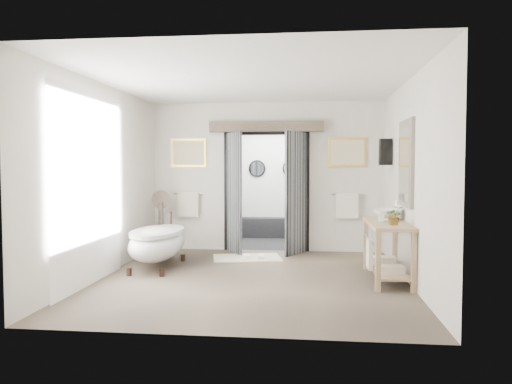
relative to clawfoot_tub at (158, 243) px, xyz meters
The scene contains 13 objects.
ground_plane 1.77m from the clawfoot_tub, 20.80° to the right, with size 5.00×5.00×0.00m, color brown.
room_shell 2.26m from the clawfoot_tub, 25.12° to the right, with size 4.52×5.02×2.91m.
shower_room 3.78m from the clawfoot_tub, 64.52° to the left, with size 2.22×2.01×2.51m.
back_wall_dressing 2.61m from the clawfoot_tub, 46.60° to the left, with size 3.82×0.76×2.52m.
clawfoot_tub is the anchor object (origin of this frame).
vanity 3.59m from the clawfoot_tub, ahead, with size 0.57×1.60×0.85m.
pedestal_mirror 1.36m from the clawfoot_tub, 104.64° to the left, with size 0.36×0.23×1.21m.
rug 1.73m from the clawfoot_tub, 37.41° to the left, with size 1.20×0.80×0.01m, color beige.
slippers 1.80m from the clawfoot_tub, 33.70° to the left, with size 0.39×0.29×0.05m.
basin 3.66m from the clawfoot_tub, ahead, with size 0.47×0.47×0.16m, color white.
plant 3.76m from the clawfoot_tub, 13.41° to the right, with size 0.24×0.21×0.27m, color gray.
soap_bottle_a 3.56m from the clawfoot_tub, ahead, with size 0.08×0.08×0.18m, color gray.
soap_bottle_b 3.64m from the clawfoot_tub, ahead, with size 0.13×0.13×0.17m, color gray.
Camera 1 is at (0.86, -7.21, 1.66)m, focal length 35.00 mm.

